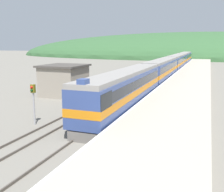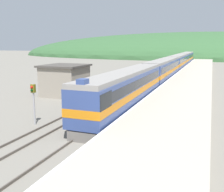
{
  "view_description": "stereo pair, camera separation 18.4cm",
  "coord_description": "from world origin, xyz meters",
  "px_view_note": "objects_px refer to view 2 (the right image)",
  "views": [
    {
      "loc": [
        8.13,
        2.76,
        6.9
      ],
      "look_at": [
        0.34,
        23.84,
        2.47
      ],
      "focal_mm": 42.0,
      "sensor_mm": 36.0,
      "label": 1
    },
    {
      "loc": [
        8.3,
        2.82,
        6.9
      ],
      "look_at": [
        0.34,
        23.84,
        2.47
      ],
      "focal_mm": 42.0,
      "sensor_mm": 36.0,
      "label": 2
    }
  ],
  "objects_px": {
    "express_train_lead_car": "(126,89)",
    "signal_post_siding": "(33,95)",
    "carriage_second": "(163,70)",
    "carriage_fourth": "(187,58)",
    "carriage_third": "(179,62)"
  },
  "relations": [
    {
      "from": "express_train_lead_car",
      "to": "signal_post_siding",
      "type": "relative_size",
      "value": 5.88
    },
    {
      "from": "carriage_third",
      "to": "carriage_fourth",
      "type": "height_order",
      "value": "same"
    },
    {
      "from": "carriage_second",
      "to": "signal_post_siding",
      "type": "relative_size",
      "value": 6.2
    },
    {
      "from": "carriage_second",
      "to": "signal_post_siding",
      "type": "distance_m",
      "value": 31.4
    },
    {
      "from": "carriage_third",
      "to": "carriage_fourth",
      "type": "relative_size",
      "value": 1.0
    },
    {
      "from": "carriage_fourth",
      "to": "express_train_lead_car",
      "type": "bearing_deg",
      "value": -90.0
    },
    {
      "from": "carriage_second",
      "to": "signal_post_siding",
      "type": "height_order",
      "value": "carriage_second"
    },
    {
      "from": "carriage_fourth",
      "to": "signal_post_siding",
      "type": "relative_size",
      "value": 6.2
    },
    {
      "from": "carriage_third",
      "to": "carriage_second",
      "type": "bearing_deg",
      "value": -90.0
    },
    {
      "from": "carriage_fourth",
      "to": "signal_post_siding",
      "type": "xyz_separation_m",
      "value": [
        -5.82,
        -77.5,
        0.33
      ]
    },
    {
      "from": "signal_post_siding",
      "to": "express_train_lead_car",
      "type": "bearing_deg",
      "value": 53.55
    },
    {
      "from": "express_train_lead_car",
      "to": "signal_post_siding",
      "type": "bearing_deg",
      "value": -126.45
    },
    {
      "from": "signal_post_siding",
      "to": "carriage_fourth",
      "type": "bearing_deg",
      "value": 85.7
    },
    {
      "from": "carriage_second",
      "to": "carriage_fourth",
      "type": "relative_size",
      "value": 1.0
    },
    {
      "from": "express_train_lead_car",
      "to": "carriage_second",
      "type": "xyz_separation_m",
      "value": [
        0.0,
        22.98,
        -0.01
      ]
    }
  ]
}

